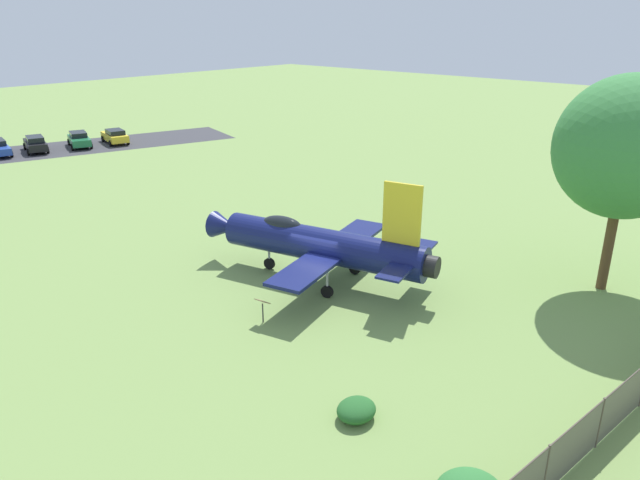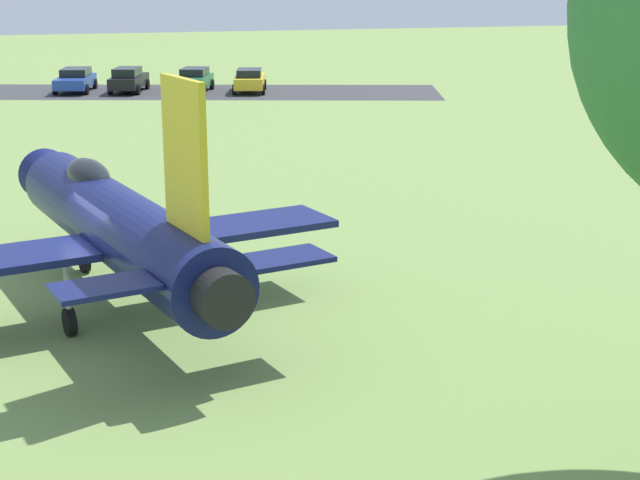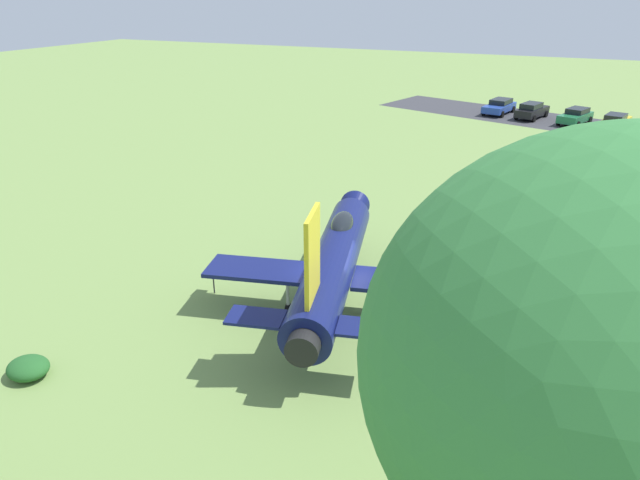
% 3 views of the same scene
% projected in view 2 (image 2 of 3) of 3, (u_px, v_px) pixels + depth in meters
% --- Properties ---
extents(ground_plane, '(200.00, 200.00, 0.00)m').
position_uv_depth(ground_plane, '(125.00, 308.00, 22.01)').
color(ground_plane, '#75934C').
extents(parking_strip, '(35.55, 17.67, 0.00)m').
position_uv_depth(parking_strip, '(162.00, 92.00, 60.83)').
color(parking_strip, '#38383D').
rests_on(parking_strip, ground_plane).
extents(display_jet, '(9.72, 12.45, 5.58)m').
position_uv_depth(display_jet, '(115.00, 221.00, 21.78)').
color(display_jet, '#111951').
rests_on(display_jet, ground_plane).
extents(parked_car_yellow, '(2.80, 4.60, 1.46)m').
position_uv_depth(parked_car_yellow, '(250.00, 80.00, 60.49)').
color(parked_car_yellow, gold).
rests_on(parked_car_yellow, ground_plane).
extents(parked_car_green, '(3.15, 4.68, 1.46)m').
position_uv_depth(parked_car_green, '(194.00, 80.00, 60.68)').
color(parked_car_green, '#1E6B3D').
rests_on(parked_car_green, ground_plane).
extents(parked_car_black, '(2.99, 4.87, 1.54)m').
position_uv_depth(parked_car_black, '(128.00, 79.00, 60.55)').
color(parked_car_black, black).
rests_on(parked_car_black, ground_plane).
extents(parked_car_blue, '(2.91, 5.05, 1.43)m').
position_uv_depth(parked_car_blue, '(75.00, 80.00, 60.78)').
color(parked_car_blue, '#23429E').
rests_on(parked_car_blue, ground_plane).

